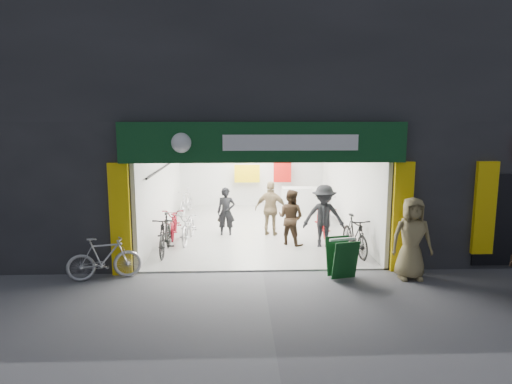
{
  "coord_description": "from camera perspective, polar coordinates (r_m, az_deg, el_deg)",
  "views": [
    {
      "loc": [
        -0.58,
        -10.29,
        3.6
      ],
      "look_at": [
        -0.1,
        1.5,
        1.66
      ],
      "focal_mm": 32.0,
      "sensor_mm": 36.0,
      "label": 1
    }
  ],
  "objects": [
    {
      "name": "bike_left_back",
      "position": [
        17.27,
        -8.69,
        -1.18
      ],
      "size": [
        0.71,
        1.66,
        0.97
      ],
      "primitive_type": "imported",
      "rotation": [
        0.0,
        0.0,
        -0.17
      ],
      "color": "silver",
      "rests_on": "ground"
    },
    {
      "name": "sandwich_board",
      "position": [
        10.54,
        10.67,
        -7.99
      ],
      "size": [
        0.7,
        0.71,
        0.9
      ],
      "rotation": [
        0.0,
        0.0,
        0.23
      ],
      "color": "#0F3E18",
      "rests_on": "ground"
    },
    {
      "name": "bike_left_midback",
      "position": [
        14.03,
        -10.18,
        -3.74
      ],
      "size": [
        0.73,
        1.8,
        0.93
      ],
      "primitive_type": "imported",
      "rotation": [
        0.0,
        0.0,
        0.07
      ],
      "color": "maroon",
      "rests_on": "ground"
    },
    {
      "name": "bike_left_midfront",
      "position": [
        12.32,
        -11.29,
        -5.24
      ],
      "size": [
        0.51,
        1.8,
        1.08
      ],
      "primitive_type": "imported",
      "rotation": [
        0.0,
        0.0,
        -0.0
      ],
      "color": "black",
      "rests_on": "ground"
    },
    {
      "name": "ground",
      "position": [
        10.92,
        0.83,
        -9.93
      ],
      "size": [
        60.0,
        60.0,
        0.0
      ],
      "primitive_type": "plane",
      "color": "#56565B",
      "rests_on": "ground"
    },
    {
      "name": "customer_a",
      "position": [
        13.9,
        -3.76,
        -2.52
      ],
      "size": [
        0.56,
        0.37,
        1.5
      ],
      "primitive_type": "imported",
      "rotation": [
        0.0,
        0.0,
        -0.02
      ],
      "color": "black",
      "rests_on": "ground"
    },
    {
      "name": "customer_d",
      "position": [
        13.84,
        1.9,
        -2.15
      ],
      "size": [
        1.06,
        0.64,
        1.69
      ],
      "primitive_type": "imported",
      "rotation": [
        0.0,
        0.0,
        2.9
      ],
      "color": "#86704E",
      "rests_on": "ground"
    },
    {
      "name": "parked_bike",
      "position": [
        10.83,
        -18.44,
        -7.87
      ],
      "size": [
        1.68,
        0.87,
        0.97
      ],
      "primitive_type": "imported",
      "rotation": [
        0.0,
        0.0,
        1.84
      ],
      "color": "#A7A7AB",
      "rests_on": "ground"
    },
    {
      "name": "bike_right_back",
      "position": [
        15.9,
        8.87,
        -1.95
      ],
      "size": [
        0.57,
        1.76,
        1.04
      ],
      "primitive_type": "imported",
      "rotation": [
        0.0,
        0.0,
        -0.04
      ],
      "color": "#B8B8BD",
      "rests_on": "ground"
    },
    {
      "name": "bike_right_mid",
      "position": [
        14.12,
        8.34,
        -3.59
      ],
      "size": [
        0.64,
        1.79,
        0.94
      ],
      "primitive_type": "imported",
      "rotation": [
        0.0,
        0.0,
        -0.01
      ],
      "color": "#9A0E10",
      "rests_on": "ground"
    },
    {
      "name": "customer_b",
      "position": [
        12.91,
        4.35,
        -3.21
      ],
      "size": [
        0.99,
        0.94,
        1.6
      ],
      "primitive_type": "imported",
      "rotation": [
        0.0,
        0.0,
        2.56
      ],
      "color": "#342417",
      "rests_on": "ground"
    },
    {
      "name": "pedestrian_near",
      "position": [
        10.79,
        18.89,
        -5.51
      ],
      "size": [
        0.92,
        0.61,
        1.86
      ],
      "primitive_type": "imported",
      "rotation": [
        0.0,
        0.0,
        -0.03
      ],
      "color": "olive",
      "rests_on": "ground"
    },
    {
      "name": "building",
      "position": [
        15.37,
        3.29,
        11.98
      ],
      "size": [
        17.0,
        10.27,
        8.0
      ],
      "color": "#232326",
      "rests_on": "ground"
    },
    {
      "name": "bike_left_front",
      "position": [
        13.42,
        -8.41,
        -4.3
      ],
      "size": [
        0.74,
        1.8,
        0.93
      ],
      "primitive_type": "imported",
      "rotation": [
        0.0,
        0.0,
        -0.07
      ],
      "color": "silver",
      "rests_on": "ground"
    },
    {
      "name": "bike_right_front",
      "position": [
        12.33,
        12.25,
        -5.33
      ],
      "size": [
        0.7,
        1.8,
        1.05
      ],
      "primitive_type": "imported",
      "rotation": [
        0.0,
        0.0,
        0.12
      ],
      "color": "black",
      "rests_on": "ground"
    },
    {
      "name": "customer_c",
      "position": [
        12.75,
        8.48,
        -3.07
      ],
      "size": [
        1.22,
        0.8,
        1.77
      ],
      "primitive_type": "imported",
      "rotation": [
        0.0,
        0.0,
        -0.12
      ],
      "color": "black",
      "rests_on": "ground"
    }
  ]
}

